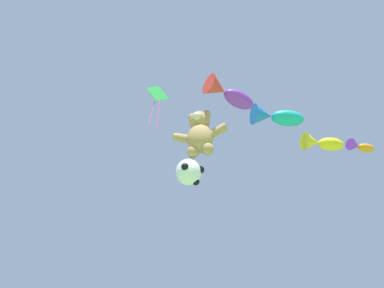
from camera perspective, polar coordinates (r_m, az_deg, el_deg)
teddy_bear_kite at (r=9.55m, az=1.74°, el=2.49°), size 2.12×0.93×2.15m
soccer_ball_kite at (r=8.94m, az=-0.63°, el=-6.22°), size 1.02×1.01×0.94m
fish_kite_violet at (r=10.58m, az=8.00°, el=10.99°), size 2.05×2.20×0.87m
fish_kite_teal at (r=12.59m, az=17.99°, el=5.78°), size 2.61×1.91×1.00m
fish_kite_goldfin at (r=13.41m, az=26.80°, el=0.19°), size 2.09×1.56×0.84m
fish_kite_tangerine at (r=15.74m, az=33.34°, el=-0.51°), size 1.53×1.30×0.62m
diamond_kite at (r=12.29m, az=-7.71°, el=10.34°), size 0.82×0.94×3.01m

